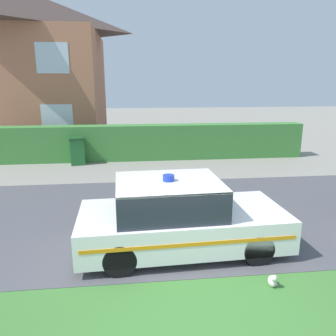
# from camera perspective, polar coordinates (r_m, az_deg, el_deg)

# --- Properties ---
(ground_plane) EXTENTS (80.00, 80.00, 0.00)m
(ground_plane) POSITION_cam_1_polar(r_m,az_deg,el_deg) (5.20, 4.90, -23.07)
(ground_plane) COLOR gray
(road_strip) EXTENTS (28.00, 5.69, 0.01)m
(road_strip) POSITION_cam_1_polar(r_m,az_deg,el_deg) (8.25, 0.09, -8.00)
(road_strip) COLOR #4C4C51
(road_strip) RESTS_ON ground
(garden_hedge) EXTENTS (12.90, 0.78, 1.47)m
(garden_hedge) POSITION_cam_1_polar(r_m,az_deg,el_deg) (14.01, -2.50, 4.52)
(garden_hedge) COLOR #3D7F38
(garden_hedge) RESTS_ON ground
(police_car) EXTENTS (4.00, 1.93, 1.51)m
(police_car) POSITION_cam_1_polar(r_m,az_deg,el_deg) (6.39, 1.79, -8.49)
(police_car) COLOR black
(police_car) RESTS_ON road_strip
(cat) EXTENTS (0.20, 0.27, 0.25)m
(cat) POSITION_cam_1_polar(r_m,az_deg,el_deg) (5.80, 17.76, -18.19)
(cat) COLOR silver
(cat) RESTS_ON ground
(house_left) EXTENTS (8.06, 7.02, 7.81)m
(house_left) POSITION_cam_1_polar(r_m,az_deg,el_deg) (19.58, -23.50, 15.76)
(house_left) COLOR #A86B4C
(house_left) RESTS_ON ground
(wheelie_bin) EXTENTS (0.67, 0.68, 1.10)m
(wheelie_bin) POSITION_cam_1_polar(r_m,az_deg,el_deg) (13.59, -15.52, 2.90)
(wheelie_bin) COLOR #23662D
(wheelie_bin) RESTS_ON ground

